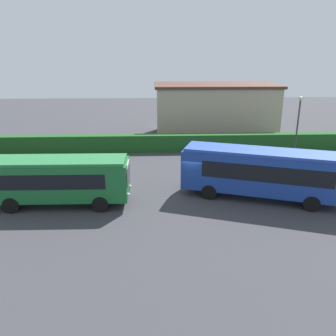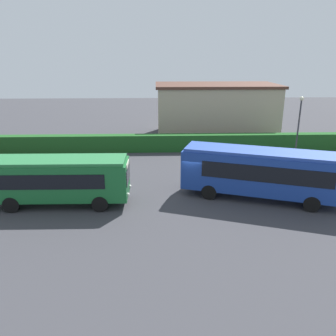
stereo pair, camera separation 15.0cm
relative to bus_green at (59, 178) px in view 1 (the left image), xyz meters
The scene contains 6 objects.
ground_plane 9.29m from the bus_green, 10.37° to the left, with size 107.52×107.52×0.00m, color #38383D.
bus_green is the anchor object (origin of this frame).
bus_blue 12.83m from the bus_green, ahead, with size 10.35×5.68×3.29m.
hedge_row 15.27m from the bus_green, 53.91° to the left, with size 65.76×1.07×1.65m, color #1C501E.
depot_building 23.20m from the bus_green, 55.95° to the left, with size 13.80×7.43×5.90m.
lamppost 21.43m from the bus_green, 27.51° to the left, with size 0.36×0.36×5.54m.
Camera 1 is at (-3.05, -21.81, 9.08)m, focal length 36.53 mm.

